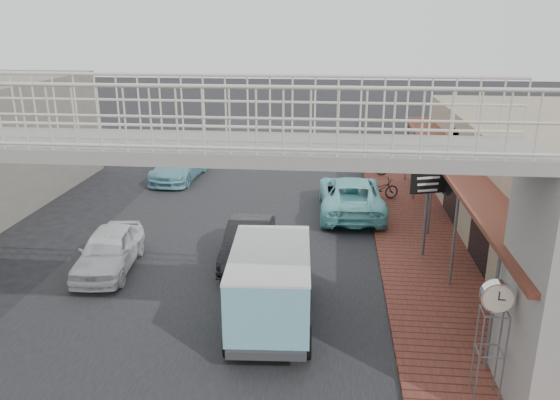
% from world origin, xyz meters
% --- Properties ---
extents(ground, '(120.00, 120.00, 0.00)m').
position_xyz_m(ground, '(0.00, 0.00, 0.00)').
color(ground, black).
rests_on(ground, ground).
extents(road_strip, '(10.00, 60.00, 0.01)m').
position_xyz_m(road_strip, '(0.00, 0.00, 0.01)').
color(road_strip, black).
rests_on(road_strip, ground).
extents(sidewalk, '(3.00, 40.00, 0.10)m').
position_xyz_m(sidewalk, '(6.50, 3.00, 0.05)').
color(sidewalk, brown).
rests_on(sidewalk, ground).
extents(footbridge, '(16.40, 2.40, 6.34)m').
position_xyz_m(footbridge, '(0.00, -4.00, 3.18)').
color(footbridge, gray).
rests_on(footbridge, ground).
extents(white_hatchback, '(1.89, 3.92, 1.29)m').
position_xyz_m(white_hatchback, '(-3.33, 1.22, 0.65)').
color(white_hatchback, white).
rests_on(white_hatchback, ground).
extents(dark_sedan, '(1.36, 3.85, 1.27)m').
position_xyz_m(dark_sedan, '(0.84, 2.30, 0.63)').
color(dark_sedan, black).
rests_on(dark_sedan, ground).
extents(angkot_curb, '(2.64, 5.37, 1.47)m').
position_xyz_m(angkot_curb, '(4.20, 7.24, 0.73)').
color(angkot_curb, '#80DCDE').
rests_on(angkot_curb, ground).
extents(angkot_far, '(2.16, 4.76, 1.35)m').
position_xyz_m(angkot_far, '(-3.96, 11.45, 0.68)').
color(angkot_far, '#6FB1C1').
rests_on(angkot_far, ground).
extents(angkot_van, '(2.21, 4.40, 2.10)m').
position_xyz_m(angkot_van, '(2.00, -1.51, 1.33)').
color(angkot_van, black).
rests_on(angkot_van, ground).
extents(motorcycle_near, '(1.83, 1.15, 0.91)m').
position_xyz_m(motorcycle_near, '(5.44, 8.78, 0.55)').
color(motorcycle_near, black).
rests_on(motorcycle_near, sidewalk).
extents(motorcycle_far, '(1.90, 1.29, 1.12)m').
position_xyz_m(motorcycle_far, '(5.30, 12.87, 0.66)').
color(motorcycle_far, black).
rests_on(motorcycle_far, sidewalk).
extents(street_clock, '(0.64, 0.52, 2.58)m').
position_xyz_m(street_clock, '(6.62, -4.00, 2.24)').
color(street_clock, '#59595B').
rests_on(street_clock, sidewalk).
extents(arrow_sign, '(1.88, 1.26, 3.12)m').
position_xyz_m(arrow_sign, '(7.18, 3.30, 2.62)').
color(arrow_sign, '#59595B').
rests_on(arrow_sign, sidewalk).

